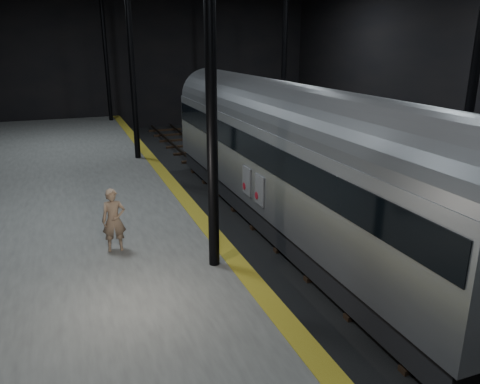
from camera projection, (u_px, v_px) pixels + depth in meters
ground at (282, 225)px, 16.82m from camera, size 44.00×44.00×0.00m
platform_left at (58, 242)px, 14.14m from camera, size 9.00×43.80×1.00m
platform_right at (447, 190)px, 19.19m from camera, size 9.00×43.80×1.00m
tactile_strip at (193, 210)px, 15.42m from camera, size 0.50×43.80×0.01m
track at (282, 223)px, 16.80m from camera, size 2.40×43.00×0.24m
train at (286, 151)px, 15.81m from camera, size 2.77×18.45×4.93m
woman at (114, 220)px, 12.20m from camera, size 0.64×0.45×1.69m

